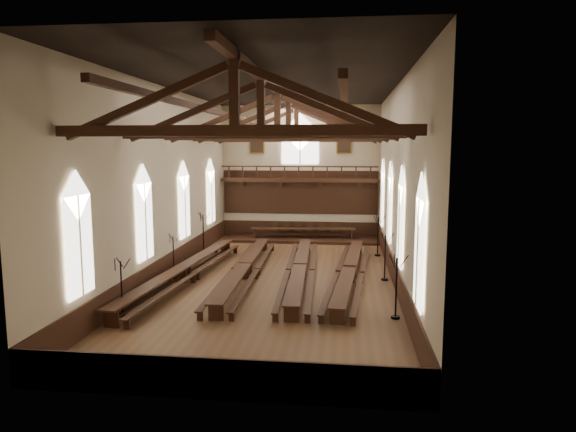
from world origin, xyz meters
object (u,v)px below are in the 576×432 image
(refectory_row_b, at_px, (245,267))
(refectory_row_d, at_px, (350,270))
(refectory_row_a, at_px, (183,270))
(candelabrum_right_near, at_px, (396,299))
(candelabrum_left_mid, at_px, (174,264))
(candelabrum_right_mid, at_px, (385,266))
(dais, at_px, (303,239))
(candelabrum_left_near, at_px, (122,299))
(candelabrum_left_far, at_px, (204,242))
(refectory_row_c, at_px, (300,268))
(candelabrum_right_far, at_px, (378,244))
(high_table, at_px, (303,230))

(refectory_row_b, height_order, refectory_row_d, refectory_row_b)
(refectory_row_a, distance_m, candelabrum_right_near, 11.41)
(candelabrum_left_mid, distance_m, candelabrum_right_mid, 11.12)
(dais, distance_m, candelabrum_left_near, 18.91)
(candelabrum_left_mid, height_order, candelabrum_left_far, candelabrum_left_far)
(candelabrum_left_mid, height_order, candelabrum_right_mid, candelabrum_right_mid)
(refectory_row_c, relative_size, candelabrum_right_mid, 5.84)
(candelabrum_right_far, bearing_deg, candelabrum_right_near, -90.00)
(refectory_row_b, height_order, candelabrum_right_far, candelabrum_right_far)
(refectory_row_d, distance_m, high_table, 11.60)
(refectory_row_a, bearing_deg, candelabrum_right_far, 35.24)
(refectory_row_c, relative_size, candelabrum_left_mid, 6.21)
(refectory_row_b, relative_size, candelabrum_left_far, 5.30)
(refectory_row_a, height_order, refectory_row_d, refectory_row_a)
(dais, height_order, candelabrum_left_mid, candelabrum_left_mid)
(candelabrum_right_mid, bearing_deg, candelabrum_right_far, 90.00)
(refectory_row_c, xyz_separation_m, dais, (-0.74, 10.96, -0.46))
(candelabrum_right_mid, bearing_deg, candelabrum_left_near, -147.70)
(candelabrum_left_near, relative_size, candelabrum_right_near, 0.92)
(dais, distance_m, candelabrum_right_mid, 12.10)
(candelabrum_left_far, relative_size, candelabrum_right_far, 1.06)
(refectory_row_c, height_order, high_table, high_table)
(refectory_row_c, bearing_deg, candelabrum_left_near, -133.70)
(candelabrum_right_mid, bearing_deg, refectory_row_a, -172.92)
(refectory_row_c, bearing_deg, refectory_row_d, -3.09)
(candelabrum_left_near, bearing_deg, refectory_row_b, 61.40)
(refectory_row_a, relative_size, candelabrum_right_mid, 5.99)
(refectory_row_d, relative_size, dais, 1.27)
(dais, relative_size, high_table, 1.47)
(refectory_row_a, bearing_deg, candelabrum_left_far, 96.50)
(refectory_row_b, relative_size, refectory_row_d, 1.01)
(refectory_row_d, height_order, dais, refectory_row_d)
(refectory_row_d, distance_m, candelabrum_left_far, 10.71)
(candelabrum_left_far, bearing_deg, candelabrum_right_near, -45.17)
(refectory_row_a, bearing_deg, candelabrum_left_near, -97.26)
(dais, distance_m, high_table, 0.71)
(high_table, height_order, candelabrum_right_near, candelabrum_right_near)
(high_table, bearing_deg, candelabrum_left_mid, -117.16)
(refectory_row_b, distance_m, candelabrum_right_near, 9.43)
(candelabrum_left_mid, bearing_deg, refectory_row_d, 2.88)
(refectory_row_c, bearing_deg, high_table, 93.86)
(refectory_row_a, distance_m, candelabrum_right_far, 12.70)
(refectory_row_d, distance_m, candelabrum_left_mid, 9.32)
(refectory_row_a, height_order, high_table, high_table)
(refectory_row_c, bearing_deg, refectory_row_a, -168.09)
(refectory_row_b, bearing_deg, high_table, 78.81)
(refectory_row_d, bearing_deg, refectory_row_c, 176.91)
(refectory_row_a, distance_m, dais, 13.28)
(refectory_row_b, height_order, refectory_row_c, refectory_row_b)
(refectory_row_a, height_order, candelabrum_left_near, candelabrum_left_near)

